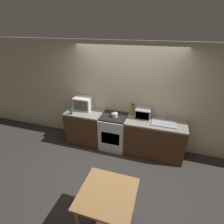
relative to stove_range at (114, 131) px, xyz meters
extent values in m
plane|color=#33302D|center=(0.22, -0.59, -0.45)|extent=(16.00, 16.00, 0.00)
cube|color=beige|center=(0.22, 0.34, 0.85)|extent=(10.00, 0.06, 2.60)
cube|color=#4C2D19|center=(-0.79, 0.00, -0.02)|extent=(0.93, 0.62, 0.86)
cube|color=gray|center=(-0.79, 0.00, 0.43)|extent=(0.93, 0.62, 0.04)
cube|color=#4C2D19|center=(1.01, 0.00, -0.02)|extent=(1.38, 0.62, 0.86)
cube|color=gray|center=(1.01, 0.00, 0.43)|extent=(1.38, 0.62, 0.04)
cube|color=silver|center=(0.00, 0.00, -0.02)|extent=(0.64, 0.62, 0.86)
cube|color=black|center=(0.00, 0.00, 0.43)|extent=(0.61, 0.57, 0.04)
cube|color=black|center=(0.00, -0.30, -0.02)|extent=(0.46, 0.02, 0.32)
cylinder|color=#B7B7BC|center=(0.03, -0.04, 0.50)|extent=(0.15, 0.15, 0.09)
cone|color=#B7B7BC|center=(0.03, -0.04, 0.57)|extent=(0.15, 0.15, 0.04)
sphere|color=black|center=(0.03, -0.04, 0.60)|extent=(0.03, 0.03, 0.03)
cube|color=silver|center=(-0.87, 0.12, 0.62)|extent=(0.45, 0.34, 0.33)
cube|color=black|center=(-0.87, -0.04, 0.62)|extent=(0.39, 0.01, 0.26)
cylinder|color=#1E662D|center=(-1.04, -0.23, 0.53)|extent=(0.06, 0.06, 0.15)
cylinder|color=#1E662D|center=(-1.04, -0.23, 0.63)|extent=(0.02, 0.02, 0.06)
cube|color=#9E7042|center=(0.41, 0.21, 0.57)|extent=(0.09, 0.08, 0.23)
cylinder|color=black|center=(0.39, 0.21, 0.72)|extent=(0.01, 0.01, 0.07)
cylinder|color=black|center=(0.41, 0.21, 0.72)|extent=(0.01, 0.01, 0.07)
cylinder|color=black|center=(0.43, 0.21, 0.72)|extent=(0.01, 0.01, 0.07)
cube|color=#999BA0|center=(0.68, 0.14, 0.57)|extent=(0.35, 0.31, 0.23)
cube|color=black|center=(0.68, -0.01, 0.57)|extent=(0.31, 0.01, 0.19)
cube|color=#999BA0|center=(1.18, 0.00, 0.46)|extent=(0.55, 0.38, 0.02)
cylinder|color=#999BA0|center=(1.18, 0.13, 0.58)|extent=(0.03, 0.03, 0.22)
cube|color=#9E7042|center=(0.51, -2.00, 0.28)|extent=(0.80, 0.79, 0.04)
cylinder|color=#9E7042|center=(0.17, -1.66, -0.09)|extent=(0.05, 0.05, 0.71)
cylinder|color=#9E7042|center=(0.85, -1.66, -0.09)|extent=(0.05, 0.05, 0.71)
camera|label=1|loc=(1.08, -3.60, 2.45)|focal=28.00mm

